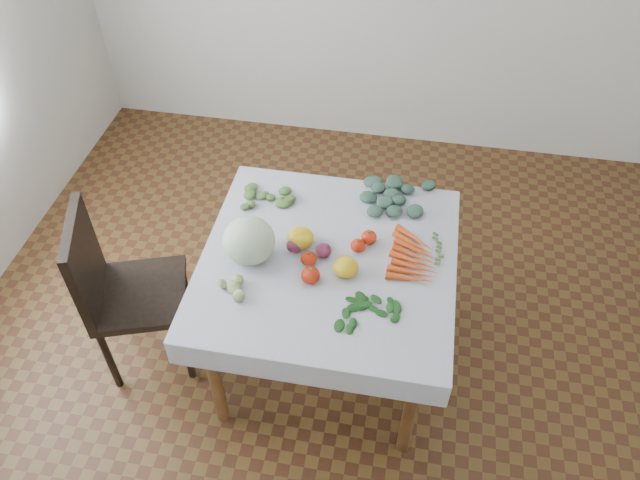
# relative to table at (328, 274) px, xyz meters

# --- Properties ---
(ground) EXTENTS (4.00, 4.00, 0.00)m
(ground) POSITION_rel_table_xyz_m (0.00, 0.00, -0.65)
(ground) COLOR brown
(table) EXTENTS (1.00, 1.00, 0.75)m
(table) POSITION_rel_table_xyz_m (0.00, 0.00, 0.00)
(table) COLOR brown
(table) RESTS_ON ground
(tablecloth) EXTENTS (1.12, 1.12, 0.01)m
(tablecloth) POSITION_rel_table_xyz_m (0.00, 0.00, 0.10)
(tablecloth) COLOR white
(tablecloth) RESTS_ON table
(chair) EXTENTS (0.55, 0.55, 0.96)m
(chair) POSITION_rel_table_xyz_m (-0.98, -0.16, -0.11)
(chair) COLOR black
(chair) RESTS_ON ground
(cabbage) EXTENTS (0.26, 0.26, 0.21)m
(cabbage) POSITION_rel_table_xyz_m (-0.34, -0.05, 0.21)
(cabbage) COLOR beige
(cabbage) RESTS_ON tablecloth
(tomato_a) EXTENTS (0.08, 0.08, 0.06)m
(tomato_a) POSITION_rel_table_xyz_m (0.16, 0.13, 0.13)
(tomato_a) COLOR red
(tomato_a) RESTS_ON tablecloth
(tomato_b) EXTENTS (0.09, 0.09, 0.06)m
(tomato_b) POSITION_rel_table_xyz_m (-0.08, -0.04, 0.13)
(tomato_b) COLOR red
(tomato_b) RESTS_ON tablecloth
(tomato_c) EXTENTS (0.07, 0.07, 0.06)m
(tomato_c) POSITION_rel_table_xyz_m (0.12, 0.08, 0.13)
(tomato_c) COLOR red
(tomato_c) RESTS_ON tablecloth
(tomato_d) EXTENTS (0.09, 0.09, 0.07)m
(tomato_d) POSITION_rel_table_xyz_m (-0.05, -0.14, 0.14)
(tomato_d) COLOR red
(tomato_d) RESTS_ON tablecloth
(heirloom_back) EXTENTS (0.13, 0.13, 0.08)m
(heirloom_back) POSITION_rel_table_xyz_m (-0.14, 0.07, 0.14)
(heirloom_back) COLOR gold
(heirloom_back) RESTS_ON tablecloth
(heirloom_front) EXTENTS (0.11, 0.11, 0.08)m
(heirloom_front) POSITION_rel_table_xyz_m (0.09, -0.07, 0.14)
(heirloom_front) COLOR gold
(heirloom_front) RESTS_ON tablecloth
(onion_a) EXTENTS (0.09, 0.09, 0.06)m
(onion_a) POSITION_rel_table_xyz_m (-0.03, 0.02, 0.13)
(onion_a) COLOR #541836
(onion_a) RESTS_ON tablecloth
(onion_b) EXTENTS (0.07, 0.07, 0.06)m
(onion_b) POSITION_rel_table_xyz_m (-0.16, 0.02, 0.13)
(onion_b) COLOR #541836
(onion_b) RESTS_ON tablecloth
(tomatillo_cluster) EXTENTS (0.10, 0.11, 0.04)m
(tomatillo_cluster) POSITION_rel_table_xyz_m (-0.35, -0.25, 0.12)
(tomatillo_cluster) COLOR #96B266
(tomatillo_cluster) RESTS_ON tablecloth
(carrot_bunch) EXTENTS (0.22, 0.33, 0.03)m
(carrot_bunch) POSITION_rel_table_xyz_m (0.38, 0.06, 0.12)
(carrot_bunch) COLOR #EE591A
(carrot_bunch) RESTS_ON tablecloth
(kale_bunch) EXTENTS (0.30, 0.29, 0.04)m
(kale_bunch) POSITION_rel_table_xyz_m (0.25, 0.44, 0.12)
(kale_bunch) COLOR #365946
(kale_bunch) RESTS_ON tablecloth
(basil_bunch) EXTENTS (0.27, 0.19, 0.01)m
(basil_bunch) POSITION_rel_table_xyz_m (0.22, -0.29, 0.11)
(basil_bunch) COLOR #184F19
(basil_bunch) RESTS_ON tablecloth
(dill_bunch) EXTENTS (0.24, 0.22, 0.03)m
(dill_bunch) POSITION_rel_table_xyz_m (-0.36, 0.35, 0.12)
(dill_bunch) COLOR #4C6E32
(dill_bunch) RESTS_ON tablecloth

